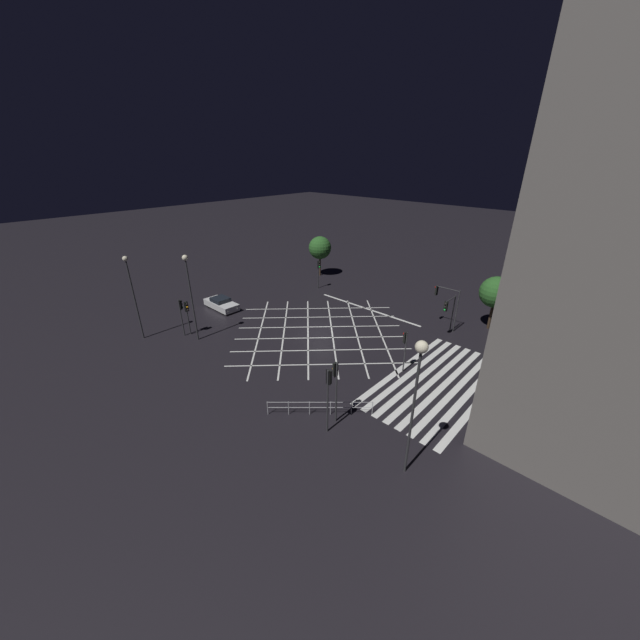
{
  "coord_description": "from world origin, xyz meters",
  "views": [
    {
      "loc": [
        -22.91,
        -21.4,
        16.02
      ],
      "look_at": [
        0.0,
        0.0,
        1.33
      ],
      "focal_mm": 20.0,
      "sensor_mm": 36.0,
      "label": 1
    }
  ],
  "objects_px": {
    "traffic_light_nw_main": "(181,310)",
    "street_tree_near": "(320,248)",
    "traffic_light_sw_cross": "(336,380)",
    "street_lamp_far": "(131,285)",
    "waiting_car": "(221,304)",
    "traffic_light_se_main": "(449,308)",
    "traffic_light_median_south": "(405,343)",
    "traffic_light_ne_cross": "(319,269)",
    "traffic_light_se_cross": "(446,298)",
    "traffic_light_sw_main": "(329,389)",
    "traffic_light_nw_cross": "(187,311)",
    "street_tree_far": "(496,292)",
    "street_lamp_east": "(189,282)",
    "street_lamp_west": "(418,375)"
  },
  "relations": [
    {
      "from": "traffic_light_ne_cross",
      "to": "traffic_light_sw_cross",
      "type": "xyz_separation_m",
      "value": [
        -17.83,
        -18.21,
        0.52
      ]
    },
    {
      "from": "street_tree_near",
      "to": "waiting_car",
      "type": "distance_m",
      "value": 16.93
    },
    {
      "from": "traffic_light_nw_cross",
      "to": "traffic_light_ne_cross",
      "type": "bearing_deg",
      "value": 89.65
    },
    {
      "from": "traffic_light_nw_main",
      "to": "traffic_light_nw_cross",
      "type": "relative_size",
      "value": 1.08
    },
    {
      "from": "traffic_light_median_south",
      "to": "waiting_car",
      "type": "xyz_separation_m",
      "value": [
        -2.86,
        21.71,
        -1.91
      ]
    },
    {
      "from": "waiting_car",
      "to": "street_lamp_east",
      "type": "bearing_deg",
      "value": -50.07
    },
    {
      "from": "street_tree_near",
      "to": "street_tree_far",
      "type": "height_order",
      "value": "street_tree_near"
    },
    {
      "from": "traffic_light_nw_main",
      "to": "street_tree_far",
      "type": "height_order",
      "value": "street_tree_far"
    },
    {
      "from": "traffic_light_median_south",
      "to": "traffic_light_ne_cross",
      "type": "bearing_deg",
      "value": -27.69
    },
    {
      "from": "street_tree_far",
      "to": "waiting_car",
      "type": "relative_size",
      "value": 1.2
    },
    {
      "from": "street_lamp_far",
      "to": "waiting_car",
      "type": "relative_size",
      "value": 1.78
    },
    {
      "from": "traffic_light_sw_cross",
      "to": "traffic_light_nw_cross",
      "type": "bearing_deg",
      "value": 0.74
    },
    {
      "from": "traffic_light_sw_main",
      "to": "traffic_light_sw_cross",
      "type": "bearing_deg",
      "value": 17.77
    },
    {
      "from": "traffic_light_ne_cross",
      "to": "street_lamp_east",
      "type": "height_order",
      "value": "street_lamp_east"
    },
    {
      "from": "traffic_light_sw_cross",
      "to": "street_tree_near",
      "type": "relative_size",
      "value": 0.8
    },
    {
      "from": "traffic_light_sw_main",
      "to": "street_tree_far",
      "type": "height_order",
      "value": "street_tree_far"
    },
    {
      "from": "traffic_light_se_cross",
      "to": "street_tree_near",
      "type": "distance_m",
      "value": 21.08
    },
    {
      "from": "traffic_light_se_cross",
      "to": "traffic_light_median_south",
      "type": "distance_m",
      "value": 9.71
    },
    {
      "from": "traffic_light_se_main",
      "to": "street_lamp_far",
      "type": "relative_size",
      "value": 0.49
    },
    {
      "from": "traffic_light_sw_main",
      "to": "street_tree_near",
      "type": "distance_m",
      "value": 31.92
    },
    {
      "from": "street_tree_far",
      "to": "traffic_light_ne_cross",
      "type": "bearing_deg",
      "value": 98.7
    },
    {
      "from": "traffic_light_se_main",
      "to": "traffic_light_sw_main",
      "type": "height_order",
      "value": "traffic_light_sw_main"
    },
    {
      "from": "traffic_light_sw_cross",
      "to": "waiting_car",
      "type": "bearing_deg",
      "value": -13.92
    },
    {
      "from": "traffic_light_se_cross",
      "to": "traffic_light_nw_main",
      "type": "distance_m",
      "value": 25.41
    },
    {
      "from": "traffic_light_nw_main",
      "to": "street_lamp_east",
      "type": "xyz_separation_m",
      "value": [
        0.39,
        -1.71,
        3.12
      ]
    },
    {
      "from": "traffic_light_ne_cross",
      "to": "traffic_light_se_cross",
      "type": "bearing_deg",
      "value": -0.05
    },
    {
      "from": "street_tree_far",
      "to": "traffic_light_nw_cross",
      "type": "bearing_deg",
      "value": 135.75
    },
    {
      "from": "traffic_light_nw_cross",
      "to": "street_lamp_far",
      "type": "distance_m",
      "value": 5.24
    },
    {
      "from": "traffic_light_nw_main",
      "to": "traffic_light_median_south",
      "type": "relative_size",
      "value": 1.05
    },
    {
      "from": "traffic_light_median_south",
      "to": "street_tree_near",
      "type": "height_order",
      "value": "street_tree_near"
    },
    {
      "from": "street_lamp_west",
      "to": "street_tree_far",
      "type": "bearing_deg",
      "value": 8.55
    },
    {
      "from": "traffic_light_nw_cross",
      "to": "street_lamp_far",
      "type": "xyz_separation_m",
      "value": [
        -3.47,
        2.66,
        2.89
      ]
    },
    {
      "from": "traffic_light_nw_cross",
      "to": "street_lamp_east",
      "type": "relative_size",
      "value": 0.42
    },
    {
      "from": "street_lamp_far",
      "to": "waiting_car",
      "type": "distance_m",
      "value": 10.24
    },
    {
      "from": "traffic_light_se_cross",
      "to": "traffic_light_sw_main",
      "type": "distance_m",
      "value": 18.89
    },
    {
      "from": "street_tree_near",
      "to": "street_tree_far",
      "type": "relative_size",
      "value": 1.04
    },
    {
      "from": "traffic_light_sw_cross",
      "to": "street_lamp_west",
      "type": "relative_size",
      "value": 0.54
    },
    {
      "from": "traffic_light_sw_cross",
      "to": "street_tree_near",
      "type": "distance_m",
      "value": 30.97
    },
    {
      "from": "traffic_light_ne_cross",
      "to": "street_tree_near",
      "type": "distance_m",
      "value": 5.65
    },
    {
      "from": "traffic_light_sw_main",
      "to": "street_lamp_west",
      "type": "relative_size",
      "value": 0.55
    },
    {
      "from": "street_tree_near",
      "to": "street_lamp_west",
      "type": "bearing_deg",
      "value": -129.3
    },
    {
      "from": "traffic_light_se_cross",
      "to": "street_lamp_west",
      "type": "bearing_deg",
      "value": 110.24
    },
    {
      "from": "street_lamp_east",
      "to": "street_lamp_far",
      "type": "height_order",
      "value": "street_lamp_east"
    },
    {
      "from": "traffic_light_nw_cross",
      "to": "traffic_light_median_south",
      "type": "relative_size",
      "value": 0.97
    },
    {
      "from": "traffic_light_sw_main",
      "to": "street_lamp_far",
      "type": "xyz_separation_m",
      "value": [
        -2.69,
        21.3,
        2.11
      ]
    },
    {
      "from": "traffic_light_ne_cross",
      "to": "traffic_light_sw_cross",
      "type": "distance_m",
      "value": 25.49
    },
    {
      "from": "traffic_light_nw_cross",
      "to": "traffic_light_sw_cross",
      "type": "xyz_separation_m",
      "value": [
        0.24,
        -18.32,
        0.71
      ]
    },
    {
      "from": "traffic_light_se_cross",
      "to": "traffic_light_sw_main",
      "type": "xyz_separation_m",
      "value": [
        -18.83,
        -1.51,
        0.04
      ]
    },
    {
      "from": "street_tree_near",
      "to": "street_lamp_east",
      "type": "bearing_deg",
      "value": -167.43
    },
    {
      "from": "traffic_light_nw_main",
      "to": "street_tree_near",
      "type": "distance_m",
      "value": 22.91
    }
  ]
}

